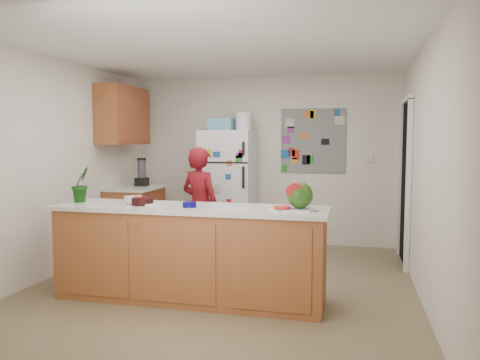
% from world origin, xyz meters
% --- Properties ---
extents(floor, '(4.00, 4.50, 0.02)m').
position_xyz_m(floor, '(0.00, 0.00, -0.01)').
color(floor, brown).
rests_on(floor, ground).
extents(wall_back, '(4.00, 0.02, 2.50)m').
position_xyz_m(wall_back, '(0.00, 2.26, 1.25)').
color(wall_back, beige).
rests_on(wall_back, ground).
extents(wall_left, '(0.02, 4.50, 2.50)m').
position_xyz_m(wall_left, '(-2.01, 0.00, 1.25)').
color(wall_left, beige).
rests_on(wall_left, ground).
extents(wall_right, '(0.02, 4.50, 2.50)m').
position_xyz_m(wall_right, '(2.01, 0.00, 1.25)').
color(wall_right, beige).
rests_on(wall_right, ground).
extents(ceiling, '(4.00, 4.50, 0.02)m').
position_xyz_m(ceiling, '(0.00, 0.00, 2.51)').
color(ceiling, white).
rests_on(ceiling, wall_back).
extents(doorway, '(0.03, 0.85, 2.04)m').
position_xyz_m(doorway, '(1.99, 1.45, 1.02)').
color(doorway, black).
rests_on(doorway, ground).
extents(peninsula_base, '(2.60, 0.62, 0.88)m').
position_xyz_m(peninsula_base, '(-0.20, -0.50, 0.44)').
color(peninsula_base, brown).
rests_on(peninsula_base, floor).
extents(peninsula_top, '(2.68, 0.70, 0.04)m').
position_xyz_m(peninsula_top, '(-0.20, -0.50, 0.90)').
color(peninsula_top, silver).
rests_on(peninsula_top, peninsula_base).
extents(side_counter_base, '(0.60, 0.80, 0.86)m').
position_xyz_m(side_counter_base, '(-1.69, 1.35, 0.43)').
color(side_counter_base, brown).
rests_on(side_counter_base, floor).
extents(side_counter_top, '(0.64, 0.84, 0.04)m').
position_xyz_m(side_counter_top, '(-1.69, 1.35, 0.88)').
color(side_counter_top, silver).
rests_on(side_counter_top, side_counter_base).
extents(upper_cabinets, '(0.35, 1.00, 0.80)m').
position_xyz_m(upper_cabinets, '(-1.82, 1.30, 1.90)').
color(upper_cabinets, brown).
rests_on(upper_cabinets, wall_left).
extents(refrigerator, '(0.75, 0.70, 1.70)m').
position_xyz_m(refrigerator, '(-0.45, 1.88, 0.85)').
color(refrigerator, silver).
rests_on(refrigerator, floor).
extents(fridge_top_bin, '(0.35, 0.28, 0.18)m').
position_xyz_m(fridge_top_bin, '(-0.55, 1.88, 1.79)').
color(fridge_top_bin, '#5999B2').
rests_on(fridge_top_bin, refrigerator).
extents(photo_collage, '(0.95, 0.01, 0.95)m').
position_xyz_m(photo_collage, '(0.75, 2.24, 1.55)').
color(photo_collage, slate).
rests_on(photo_collage, wall_back).
extents(person, '(0.63, 0.52, 1.47)m').
position_xyz_m(person, '(-0.48, 0.68, 0.74)').
color(person, maroon).
rests_on(person, floor).
extents(blender_appliance, '(0.12, 0.12, 0.38)m').
position_xyz_m(blender_appliance, '(-1.64, 1.48, 1.09)').
color(blender_appliance, black).
rests_on(blender_appliance, side_counter_top).
extents(cutting_board, '(0.41, 0.33, 0.01)m').
position_xyz_m(cutting_board, '(0.81, -0.49, 0.93)').
color(cutting_board, white).
rests_on(cutting_board, peninsula_top).
extents(watermelon, '(0.24, 0.24, 0.24)m').
position_xyz_m(watermelon, '(0.87, -0.47, 1.05)').
color(watermelon, '#255518').
rests_on(watermelon, cutting_board).
extents(watermelon_slice, '(0.16, 0.16, 0.02)m').
position_xyz_m(watermelon_slice, '(0.71, -0.54, 0.94)').
color(watermelon_slice, '#B92848').
rests_on(watermelon_slice, cutting_board).
extents(cherry_bowl, '(0.26, 0.26, 0.07)m').
position_xyz_m(cherry_bowl, '(-0.68, -0.52, 0.96)').
color(cherry_bowl, black).
rests_on(cherry_bowl, peninsula_top).
extents(white_bowl, '(0.24, 0.24, 0.06)m').
position_xyz_m(white_bowl, '(-0.86, -0.35, 0.95)').
color(white_bowl, silver).
rests_on(white_bowl, peninsula_top).
extents(cobalt_bowl, '(0.14, 0.14, 0.05)m').
position_xyz_m(cobalt_bowl, '(-0.17, -0.56, 0.95)').
color(cobalt_bowl, '#070261').
rests_on(cobalt_bowl, peninsula_top).
extents(plate, '(0.28, 0.28, 0.02)m').
position_xyz_m(plate, '(-0.76, -0.44, 0.93)').
color(plate, beige).
rests_on(plate, peninsula_top).
extents(paper_towel, '(0.17, 0.15, 0.02)m').
position_xyz_m(paper_towel, '(-0.59, -0.54, 0.93)').
color(paper_towel, white).
rests_on(paper_towel, peninsula_top).
extents(keys, '(0.08, 0.05, 0.01)m').
position_xyz_m(keys, '(1.00, -0.57, 0.93)').
color(keys, gray).
rests_on(keys, peninsula_top).
extents(potted_plant, '(0.19, 0.23, 0.37)m').
position_xyz_m(potted_plant, '(-1.40, -0.45, 1.10)').
color(potted_plant, '#0C3A10').
rests_on(potted_plant, peninsula_top).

